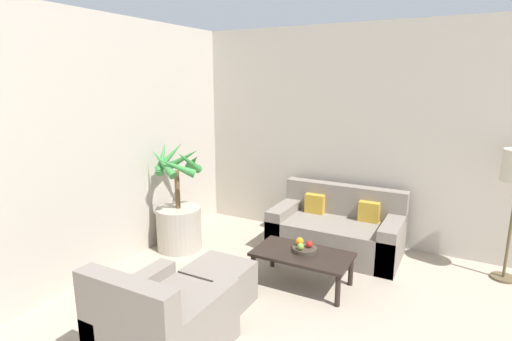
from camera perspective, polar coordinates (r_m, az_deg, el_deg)
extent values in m
cube|color=#BCB2A3|center=(5.00, 26.26, 3.64)|extent=(7.98, 0.06, 2.70)
cylinder|color=#ADA393|center=(5.03, -10.92, -8.08)|extent=(0.54, 0.54, 0.52)
cylinder|color=brown|center=(4.87, -11.17, -2.68)|extent=(0.06, 0.06, 0.46)
cone|color=#38843D|center=(4.68, -9.60, 1.27)|extent=(0.10, 0.43, 0.34)
cone|color=#38843D|center=(4.84, -8.98, 1.29)|extent=(0.41, 0.36, 0.28)
cone|color=#38843D|center=(4.97, -10.34, 1.71)|extent=(0.45, 0.20, 0.31)
cone|color=#38843D|center=(4.94, -12.19, 2.02)|extent=(0.26, 0.41, 0.38)
cone|color=#38843D|center=(4.83, -13.24, 1.79)|extent=(0.26, 0.40, 0.38)
cone|color=#38843D|center=(4.68, -13.18, 1.03)|extent=(0.44, 0.19, 0.33)
cone|color=#38843D|center=(4.60, -11.37, 0.56)|extent=(0.42, 0.36, 0.28)
cube|color=gray|center=(4.94, 11.24, -9.30)|extent=(1.50, 0.80, 0.39)
cube|color=gray|center=(5.10, 12.49, -4.07)|extent=(1.50, 0.16, 0.38)
cube|color=gray|center=(5.12, 4.25, -7.52)|extent=(0.20, 0.80, 0.51)
cube|color=gray|center=(4.79, 18.83, -9.72)|extent=(0.20, 0.80, 0.51)
cube|color=gold|center=(5.11, 8.43, -4.68)|extent=(0.24, 0.12, 0.24)
cube|color=gold|center=(4.94, 15.85, -5.68)|extent=(0.24, 0.12, 0.24)
cylinder|color=brown|center=(5.04, 31.82, -12.87)|extent=(0.24, 0.24, 0.03)
cylinder|color=brown|center=(4.85, 32.55, -7.22)|extent=(0.03, 0.03, 1.03)
cylinder|color=black|center=(4.17, -0.39, -13.94)|extent=(0.05, 0.05, 0.31)
cylinder|color=black|center=(3.87, 11.60, -16.45)|extent=(0.05, 0.05, 0.31)
cylinder|color=black|center=(4.52, 2.35, -11.71)|extent=(0.05, 0.05, 0.31)
cylinder|color=black|center=(4.25, 13.39, -13.75)|extent=(0.05, 0.05, 0.31)
cube|color=black|center=(4.11, 6.63, -11.81)|extent=(0.97, 0.53, 0.03)
cylinder|color=#42382D|center=(4.13, 6.97, -11.14)|extent=(0.25, 0.25, 0.04)
sphere|color=red|center=(4.11, 7.63, -10.40)|extent=(0.07, 0.07, 0.07)
sphere|color=olive|center=(4.05, 6.39, -10.74)|extent=(0.07, 0.07, 0.07)
sphere|color=orange|center=(4.15, 6.25, -10.04)|extent=(0.08, 0.08, 0.08)
cube|color=gray|center=(3.32, -12.86, -21.06)|extent=(0.80, 0.87, 0.41)
cube|color=gray|center=(2.90, -18.09, -17.80)|extent=(0.80, 0.16, 0.36)
cube|color=gray|center=(3.48, -17.13, -18.57)|extent=(0.16, 0.87, 0.51)
cube|color=gray|center=(3.12, -8.08, -22.18)|extent=(0.16, 0.87, 0.51)
cube|color=gray|center=(3.83, -5.27, -15.97)|extent=(0.54, 0.51, 0.38)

